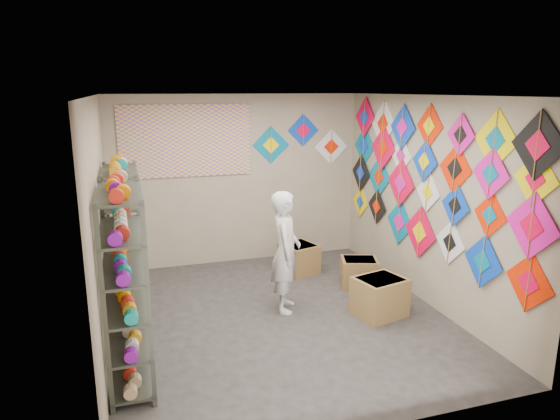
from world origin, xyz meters
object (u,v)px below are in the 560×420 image
object	(u,v)px
carton_b	(359,273)
carton_c	(299,258)
shelf_rack_front	(126,288)
shopkeeper	(286,252)
shelf_rack_back	(125,247)
carton_a	(380,297)

from	to	relation	value
carton_b	carton_c	bearing A→B (deg)	147.40
shelf_rack_front	carton_c	world-z (taller)	shelf_rack_front
shopkeeper	carton_c	xyz separation A→B (m)	(0.61, 1.20, -0.55)
shelf_rack_front	carton_b	size ratio (longest dim) A/B	3.77
shelf_rack_back	carton_b	world-z (taller)	shelf_rack_back
shelf_rack_back	carton_a	bearing A→B (deg)	-14.37
shelf_rack_front	carton_b	bearing A→B (deg)	24.82
shelf_rack_back	carton_b	bearing A→B (deg)	2.98
carton_b	shelf_rack_back	bearing A→B (deg)	-158.47
shopkeeper	carton_a	world-z (taller)	shopkeeper
shelf_rack_back	carton_c	bearing A→B (deg)	20.71
carton_c	carton_b	bearing A→B (deg)	-67.57
shelf_rack_front	shopkeeper	size ratio (longest dim) A/B	1.22
shelf_rack_front	shelf_rack_back	world-z (taller)	same
shelf_rack_front	carton_c	size ratio (longest dim) A/B	3.66
shopkeeper	carton_b	bearing A→B (deg)	-52.81
carton_b	shelf_rack_front	bearing A→B (deg)	-136.64
shelf_rack_back	carton_b	xyz separation A→B (m)	(3.17, 0.17, -0.74)
carton_a	carton_c	bearing A→B (deg)	90.87
shopkeeper	carton_a	distance (m)	1.30
carton_c	shelf_rack_front	bearing A→B (deg)	-154.71
shelf_rack_front	shopkeeper	world-z (taller)	shelf_rack_front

